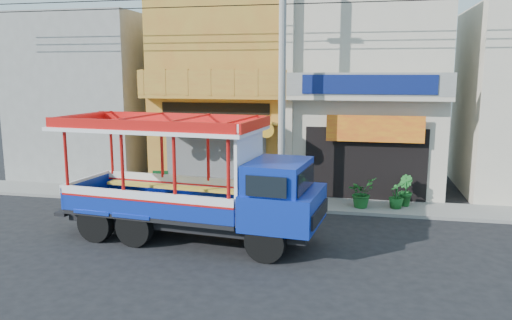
{
  "coord_description": "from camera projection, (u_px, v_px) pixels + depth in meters",
  "views": [
    {
      "loc": [
        1.82,
        -14.36,
        4.96
      ],
      "look_at": [
        -1.78,
        2.5,
        1.94
      ],
      "focal_mm": 35.0,
      "sensor_mm": 36.0,
      "label": 1
    }
  ],
  "objects": [
    {
      "name": "party_pilaster",
      "position": [
        288.0,
        98.0,
        19.25
      ],
      "size": [
        0.35,
        0.3,
        8.0
      ],
      "primitive_type": "cube",
      "color": "beige",
      "rests_on": "ground"
    },
    {
      "name": "filler_building_left",
      "position": [
        95.0,
        97.0,
        24.38
      ],
      "size": [
        6.0,
        6.0,
        7.6
      ],
      "primitive_type": "cube",
      "color": "gray",
      "rests_on": "ground"
    },
    {
      "name": "utility_pole",
      "position": [
        286.0,
        71.0,
        17.55
      ],
      "size": [
        28.0,
        0.26,
        9.0
      ],
      "color": "gray",
      "rests_on": "ground"
    },
    {
      "name": "potted_plant_c",
      "position": [
        396.0,
        195.0,
        18.0
      ],
      "size": [
        0.55,
        0.55,
        0.95
      ],
      "primitive_type": "imported",
      "rotation": [
        0.0,
        0.0,
        4.67
      ],
      "color": "#19571F",
      "rests_on": "sidewalk"
    },
    {
      "name": "ground",
      "position": [
        296.0,
        239.0,
        15.07
      ],
      "size": [
        90.0,
        90.0,
        0.0
      ],
      "primitive_type": "plane",
      "color": "black",
      "rests_on": "ground"
    },
    {
      "name": "shophouse_left",
      "position": [
        233.0,
        92.0,
        22.85
      ],
      "size": [
        6.0,
        7.5,
        8.24
      ],
      "color": "#B26A27",
      "rests_on": "ground"
    },
    {
      "name": "green_sign",
      "position": [
        161.0,
        184.0,
        20.14
      ],
      "size": [
        0.63,
        0.36,
        0.96
      ],
      "color": "black",
      "rests_on": "sidewalk"
    },
    {
      "name": "sidewalk",
      "position": [
        310.0,
        204.0,
        18.91
      ],
      "size": [
        30.0,
        2.0,
        0.12
      ],
      "primitive_type": "cube",
      "color": "slate",
      "rests_on": "ground"
    },
    {
      "name": "songthaew_truck",
      "position": [
        207.0,
        183.0,
        14.58
      ],
      "size": [
        8.14,
        3.39,
        3.69
      ],
      "color": "black",
      "rests_on": "ground"
    },
    {
      "name": "shophouse_right",
      "position": [
        367.0,
        93.0,
        21.62
      ],
      "size": [
        6.0,
        6.75,
        8.24
      ],
      "color": "beige",
      "rests_on": "ground"
    },
    {
      "name": "potted_plant_a",
      "position": [
        361.0,
        192.0,
        18.14
      ],
      "size": [
        1.25,
        1.29,
        1.1
      ],
      "primitive_type": "imported",
      "rotation": [
        0.0,
        0.0,
        1.0
      ],
      "color": "#19571F",
      "rests_on": "sidewalk"
    },
    {
      "name": "potted_plant_b",
      "position": [
        405.0,
        190.0,
        18.38
      ],
      "size": [
        0.68,
        0.76,
        1.13
      ],
      "primitive_type": "imported",
      "rotation": [
        0.0,
        0.0,
        1.92
      ],
      "color": "#19571F",
      "rests_on": "sidewalk"
    }
  ]
}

